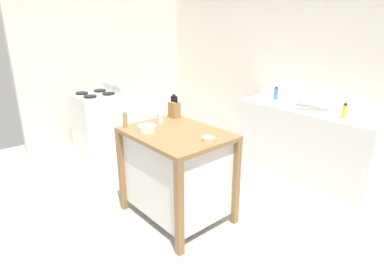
% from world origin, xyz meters
% --- Properties ---
extents(ground_plane, '(6.26, 6.26, 0.00)m').
position_xyz_m(ground_plane, '(0.00, 0.00, 0.00)').
color(ground_plane, '#ADA8A0').
rests_on(ground_plane, ground).
extents(wall_back, '(5.26, 0.10, 2.60)m').
position_xyz_m(wall_back, '(0.00, 2.29, 1.30)').
color(wall_back, silver).
rests_on(wall_back, ground).
extents(wall_left, '(0.10, 2.89, 2.60)m').
position_xyz_m(wall_left, '(-2.63, 0.85, 1.30)').
color(wall_left, silver).
rests_on(wall_left, ground).
extents(kitchen_island, '(1.00, 0.76, 0.91)m').
position_xyz_m(kitchen_island, '(0.06, 0.12, 0.51)').
color(kitchen_island, olive).
rests_on(kitchen_island, ground).
extents(knife_block, '(0.11, 0.09, 0.25)m').
position_xyz_m(knife_block, '(-0.32, 0.40, 1.00)').
color(knife_block, '#9E7042').
rests_on(knife_block, kitchen_island).
extents(bowl_stoneware_deep, '(0.17, 0.17, 0.06)m').
position_xyz_m(bowl_stoneware_deep, '(-0.13, -0.08, 0.94)').
color(bowl_stoneware_deep, silver).
rests_on(bowl_stoneware_deep, kitchen_island).
extents(bowl_ceramic_wide, '(0.11, 0.11, 0.04)m').
position_xyz_m(bowl_ceramic_wide, '(0.44, 0.17, 0.93)').
color(bowl_ceramic_wide, beige).
rests_on(bowl_ceramic_wide, kitchen_island).
extents(drinking_cup, '(0.07, 0.07, 0.09)m').
position_xyz_m(drinking_cup, '(-0.28, 0.18, 0.96)').
color(drinking_cup, silver).
rests_on(drinking_cup, kitchen_island).
extents(pepper_grinder, '(0.04, 0.04, 0.16)m').
position_xyz_m(pepper_grinder, '(-0.37, -0.17, 0.99)').
color(pepper_grinder, '#AD7F4C').
rests_on(pepper_grinder, kitchen_island).
extents(trash_bin, '(0.36, 0.28, 0.63)m').
position_xyz_m(trash_bin, '(-0.68, 0.14, 0.32)').
color(trash_bin, gray).
rests_on(trash_bin, ground).
extents(sink_counter, '(1.79, 0.60, 0.88)m').
position_xyz_m(sink_counter, '(0.38, 1.94, 0.44)').
color(sink_counter, silver).
rests_on(sink_counter, ground).
extents(sink_faucet, '(0.02, 0.02, 0.22)m').
position_xyz_m(sink_faucet, '(0.38, 2.08, 0.99)').
color(sink_faucet, '#B7BCC1').
rests_on(sink_faucet, sink_counter).
extents(bottle_dish_soap, '(0.05, 0.05, 0.17)m').
position_xyz_m(bottle_dish_soap, '(-0.16, 2.02, 0.96)').
color(bottle_dish_soap, blue).
rests_on(bottle_dish_soap, sink_counter).
extents(bottle_hand_soap, '(0.05, 0.05, 0.17)m').
position_xyz_m(bottle_hand_soap, '(0.85, 1.85, 0.96)').
color(bottle_hand_soap, yellow).
rests_on(bottle_hand_soap, sink_counter).
extents(stove, '(0.60, 0.60, 1.00)m').
position_xyz_m(stove, '(-2.08, 0.31, 0.45)').
color(stove, silver).
rests_on(stove, ground).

